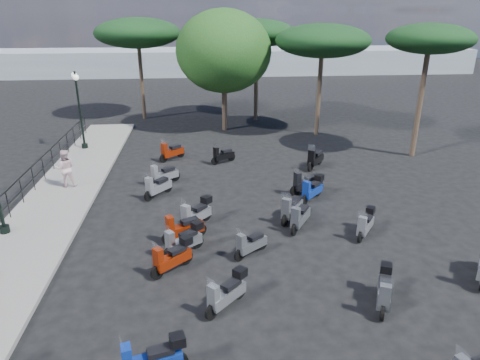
{
  "coord_description": "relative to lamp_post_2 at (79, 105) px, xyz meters",
  "views": [
    {
      "loc": [
        -0.3,
        -12.24,
        7.66
      ],
      "look_at": [
        1.23,
        3.93,
        1.2
      ],
      "focal_mm": 32.0,
      "sensor_mm": 36.0,
      "label": 1
    }
  ],
  "objects": [
    {
      "name": "scooter_27",
      "position": [
        12.64,
        -4.25,
        -2.17
      ],
      "size": [
        1.17,
        1.5,
        1.42
      ],
      "rotation": [
        0.0,
        0.0,
        2.5
      ],
      "color": "black",
      "rests_on": "ground"
    },
    {
      "name": "pine_2",
      "position": [
        2.59,
        7.78,
        3.49
      ],
      "size": [
        6.06,
        6.06,
        7.23
      ],
      "color": "#38281E",
      "rests_on": "ground"
    },
    {
      "name": "scooter_7",
      "position": [
        5.77,
        -13.09,
        -2.17
      ],
      "size": [
        1.32,
        1.19,
        1.29
      ],
      "rotation": [
        0.0,
        0.0,
        2.29
      ],
      "color": "black",
      "rests_on": "ground"
    },
    {
      "name": "pedestrian_far",
      "position": [
        0.64,
        -5.94,
        -1.64
      ],
      "size": [
        0.95,
        0.8,
        1.73
      ],
      "primitive_type": "imported",
      "rotation": [
        0.0,
        0.0,
        3.33
      ],
      "color": "beige",
      "rests_on": "sidewalk"
    },
    {
      "name": "broadleaf_tree",
      "position": [
        8.46,
        3.89,
        2.53
      ],
      "size": [
        6.2,
        6.2,
        7.83
      ],
      "color": "#38281E",
      "rests_on": "ground"
    },
    {
      "name": "distant_hills",
      "position": [
        7.1,
        32.5,
        -1.16
      ],
      "size": [
        70.0,
        8.0,
        3.0
      ],
      "primitive_type": "cube",
      "color": "gray",
      "rests_on": "ground"
    },
    {
      "name": "scooter_16",
      "position": [
        7.93,
        -2.98,
        -2.24
      ],
      "size": [
        1.34,
        0.91,
        1.21
      ],
      "rotation": [
        0.0,
        0.0,
        2.13
      ],
      "color": "black",
      "rests_on": "ground"
    },
    {
      "name": "pine_0",
      "position": [
        10.92,
        6.44,
        3.51
      ],
      "size": [
        5.42,
        5.42,
        7.15
      ],
      "color": "#38281E",
      "rests_on": "ground"
    },
    {
      "name": "scooter_20",
      "position": [
        10.37,
        -10.71,
        -2.2
      ],
      "size": [
        1.02,
        1.48,
        1.34
      ],
      "rotation": [
        0.0,
        0.0,
        2.57
      ],
      "color": "black",
      "rests_on": "ground"
    },
    {
      "name": "scooter_10",
      "position": [
        5.17,
        -2.24,
        -2.2
      ],
      "size": [
        1.32,
        1.2,
        1.34
      ],
      "rotation": [
        0.0,
        0.0,
        2.3
      ],
      "color": "black",
      "rests_on": "ground"
    },
    {
      "name": "scooter_26",
      "position": [
        11.4,
        -7.47,
        -2.19
      ],
      "size": [
        1.65,
        0.81,
        1.37
      ],
      "rotation": [
        0.0,
        0.0,
        1.92
      ],
      "color": "black",
      "rests_on": "ground"
    },
    {
      "name": "scooter_4",
      "position": [
        4.99,
        -5.75,
        -2.21
      ],
      "size": [
        1.39,
        1.07,
        1.31
      ],
      "rotation": [
        0.0,
        0.0,
        2.2
      ],
      "color": "black",
      "rests_on": "ground"
    },
    {
      "name": "scooter_2",
      "position": [
        6.1,
        -12.11,
        -2.17
      ],
      "size": [
        1.39,
        1.14,
        1.31
      ],
      "rotation": [
        0.0,
        0.0,
        2.23
      ],
      "color": "black",
      "rests_on": "ground"
    },
    {
      "name": "scooter_8",
      "position": [
        6.06,
        -11.2,
        -2.19
      ],
      "size": [
        1.59,
        0.91,
        1.36
      ],
      "rotation": [
        0.0,
        0.0,
        2.02
      ],
      "color": "black",
      "rests_on": "ground"
    },
    {
      "name": "sidewalk",
      "position": [
        0.6,
        -9.5,
        -2.59
      ],
      "size": [
        3.0,
        30.0,
        0.15
      ],
      "primitive_type": "cube",
      "color": "slate",
      "rests_on": "ground"
    },
    {
      "name": "scooter_3",
      "position": [
        4.83,
        -7.19,
        -2.2
      ],
      "size": [
        1.14,
        1.34,
        1.32
      ],
      "rotation": [
        0.0,
        0.0,
        2.45
      ],
      "color": "black",
      "rests_on": "ground"
    },
    {
      "name": "scooter_25",
      "position": [
        12.62,
        -11.46,
        -2.2
      ],
      "size": [
        1.03,
        1.31,
        1.22
      ],
      "rotation": [
        0.0,
        0.0,
        2.51
      ],
      "color": "black",
      "rests_on": "ground"
    },
    {
      "name": "scooter_9",
      "position": [
        6.52,
        -10.14,
        -2.15
      ],
      "size": [
        1.26,
        1.37,
        1.35
      ],
      "rotation": [
        0.0,
        0.0,
        2.41
      ],
      "color": "black",
      "rests_on": "ground"
    },
    {
      "name": "pine_3",
      "position": [
        18.65,
        -2.77,
        3.6
      ],
      "size": [
        4.43,
        4.43,
        7.09
      ],
      "color": "#38281E",
      "rests_on": "ground"
    },
    {
      "name": "lamp_post_2",
      "position": [
        0.0,
        0.0,
        0.0
      ],
      "size": [
        0.64,
        1.24,
        4.4
      ],
      "rotation": [
        0.0,
        0.0,
        0.34
      ],
      "color": "black",
      "rests_on": "sidewalk"
    },
    {
      "name": "scooter_19",
      "position": [
        11.67,
        -15.37,
        -2.17
      ],
      "size": [
        0.88,
        1.54,
        1.3
      ],
      "rotation": [
        0.0,
        0.0,
        2.72
      ],
      "color": "black",
      "rests_on": "ground"
    },
    {
      "name": "scooter_13",
      "position": [
        7.34,
        -15.06,
        -2.18
      ],
      "size": [
        1.25,
        1.25,
        1.28
      ],
      "rotation": [
        0.0,
        0.0,
        2.36
      ],
      "color": "black",
      "rests_on": "ground"
    },
    {
      "name": "scooter_21",
      "position": [
        11.49,
        -8.19,
        -2.17
      ],
      "size": [
        1.24,
        1.31,
        1.31
      ],
      "rotation": [
        0.0,
        0.0,
        2.39
      ],
      "color": "black",
      "rests_on": "ground"
    },
    {
      "name": "ground",
      "position": [
        7.1,
        -12.5,
        -2.66
      ],
      "size": [
        120.0,
        120.0,
        0.0
      ],
      "primitive_type": "plane",
      "color": "black",
      "rests_on": "ground"
    },
    {
      "name": "scooter_14",
      "position": [
        8.31,
        -12.41,
        -2.25
      ],
      "size": [
        1.24,
        0.99,
        1.19
      ],
      "rotation": [
        0.0,
        0.0,
        2.23
      ],
      "color": "black",
      "rests_on": "ground"
    },
    {
      "name": "scooter_1",
      "position": [
        5.55,
        -17.29,
        -2.17
      ],
      "size": [
        1.61,
        0.68,
        1.3
      ],
      "rotation": [
        0.0,
        0.0,
        1.83
      ],
      "color": "black",
      "rests_on": "ground"
    },
    {
      "name": "scooter_15",
      "position": [
        10.2,
        -9.97,
        -2.18
      ],
      "size": [
        1.12,
        1.5,
        1.4
      ],
      "rotation": [
        0.0,
        0.0,
        2.53
      ],
      "color": "black",
      "rests_on": "ground"
    },
    {
      "name": "pine_1",
      "position": [
        14.43,
        2.16,
        3.25
      ],
      "size": [
        5.87,
        5.87,
        6.96
      ],
      "color": "#38281E",
      "rests_on": "ground"
    }
  ]
}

